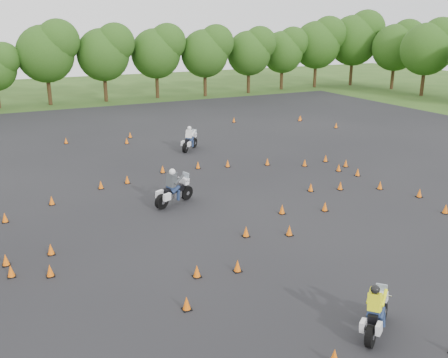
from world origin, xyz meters
name	(u,v)px	position (x,y,z in m)	size (l,w,h in m)	color
ground	(263,228)	(0.00, 0.00, 0.00)	(140.00, 140.00, 0.00)	#2D5119
asphalt_pad	(208,190)	(0.00, 6.00, 0.01)	(62.00, 62.00, 0.00)	black
treeline	(132,64)	(4.36, 34.75, 4.59)	(87.06, 32.19, 11.01)	#264B15
traffic_cones	(211,189)	(-0.05, 5.51, 0.23)	(36.71, 32.98, 0.45)	orange
rider_grey	(174,186)	(-2.49, 4.71, 0.99)	(2.54, 0.78, 1.96)	#3A3E41
rider_yellow	(379,309)	(-1.02, -8.35, 0.83)	(2.14, 0.66, 1.65)	yellow
rider_white	(189,138)	(2.56, 14.77, 0.90)	(2.33, 0.71, 1.80)	silver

